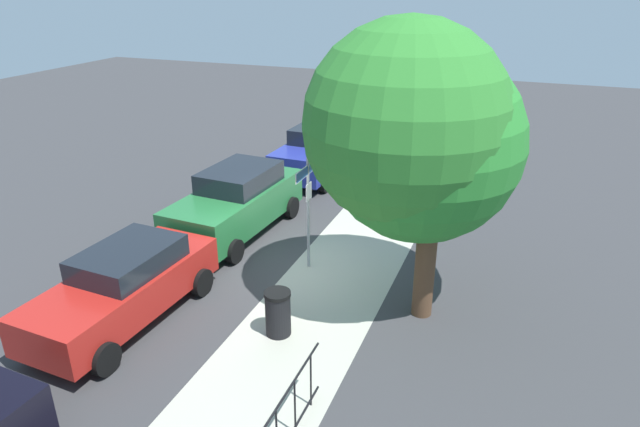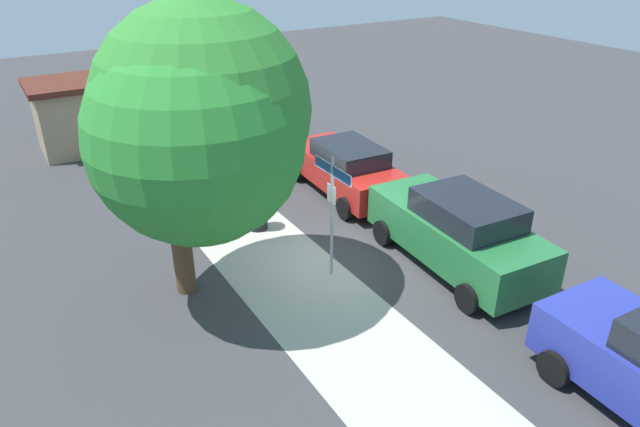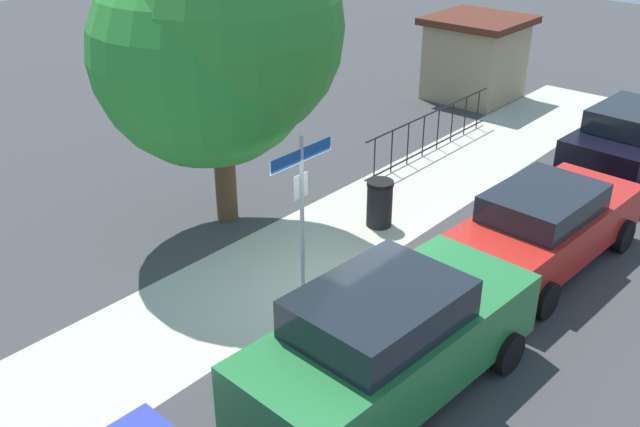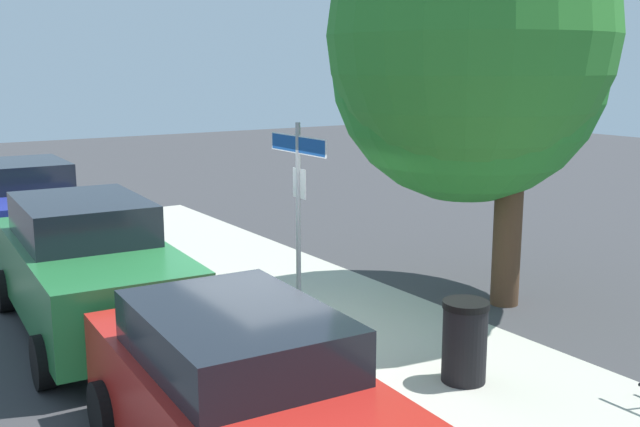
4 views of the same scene
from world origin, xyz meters
name	(u,v)px [view 3 (image 3 of 4)]	position (x,y,z in m)	size (l,w,h in m)	color
ground_plane	(335,291)	(0.00, 0.00, 0.00)	(60.00, 60.00, 0.00)	#38383A
sidewalk_strip	(349,227)	(2.00, 1.30, 0.00)	(24.00, 2.60, 0.00)	#B0AE9E
street_sign	(302,187)	(-0.40, 0.40, 2.02)	(1.43, 0.07, 2.88)	#9EA0A5
shade_tree	(216,40)	(0.28, 3.05, 3.85)	(4.47, 4.44, 6.16)	brown
car_green	(389,341)	(-1.60, -2.26, 0.94)	(4.79, 2.28, 1.85)	#236A35
car_red	(545,225)	(3.15, -2.31, 0.83)	(4.54, 2.11, 1.60)	#B1201A
car_black	(635,139)	(8.45, -2.03, 0.87)	(4.39, 2.23, 1.69)	black
iron_fence	(431,131)	(6.54, 2.30, 0.57)	(5.39, 0.04, 1.07)	black
utility_shed	(475,57)	(11.23, 3.80, 1.26)	(2.71, 2.72, 2.47)	#998466
trash_bin	(380,203)	(2.48, 0.90, 0.49)	(0.55, 0.55, 0.98)	black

